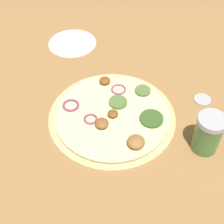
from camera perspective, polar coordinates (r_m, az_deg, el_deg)
ground_plane at (r=0.74m, az=0.00°, el=-0.86°), size 3.00×3.00×0.00m
pizza at (r=0.73m, az=0.20°, el=-0.55°), size 0.30×0.30×0.03m
spice_jar at (r=0.68m, az=17.12°, el=-3.76°), size 0.06×0.06×0.09m
loose_cap at (r=0.80m, az=16.24°, el=2.28°), size 0.04×0.04×0.01m
flour_patch at (r=0.96m, az=-7.26°, el=12.43°), size 0.14×0.14×0.00m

